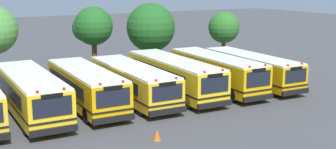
{
  "coord_description": "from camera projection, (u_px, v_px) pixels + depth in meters",
  "views": [
    {
      "loc": [
        -12.79,
        -27.74,
        8.3
      ],
      "look_at": [
        2.88,
        0.0,
        1.6
      ],
      "focal_mm": 47.81,
      "sensor_mm": 36.0,
      "label": 1
    }
  ],
  "objects": [
    {
      "name": "school_bus_4",
      "position": [
        174.0,
        75.0,
        33.06
      ],
      "size": [
        2.76,
        10.93,
        2.77
      ],
      "rotation": [
        0.0,
        0.0,
        3.12
      ],
      "color": "yellow",
      "rests_on": "ground_plane"
    },
    {
      "name": "school_bus_6",
      "position": [
        251.0,
        68.0,
        36.09
      ],
      "size": [
        2.7,
        10.4,
        2.58
      ],
      "rotation": [
        0.0,
        0.0,
        3.11
      ],
      "color": "#EAA80C",
      "rests_on": "ground_plane"
    },
    {
      "name": "tree_3",
      "position": [
        151.0,
        28.0,
        42.89
      ],
      "size": [
        4.68,
        4.68,
        6.24
      ],
      "color": "#4C3823",
      "rests_on": "ground_plane"
    },
    {
      "name": "ground_plane",
      "position": [
        132.0,
        101.0,
        31.5
      ],
      "size": [
        160.0,
        160.0,
        0.0
      ],
      "primitive_type": "plane",
      "color": "#424244"
    },
    {
      "name": "school_bus_3",
      "position": [
        132.0,
        81.0,
        31.46
      ],
      "size": [
        2.75,
        10.69,
        2.58
      ],
      "rotation": [
        0.0,
        0.0,
        3.12
      ],
      "color": "yellow",
      "rests_on": "ground_plane"
    },
    {
      "name": "school_bus_1",
      "position": [
        31.0,
        93.0,
        27.89
      ],
      "size": [
        2.66,
        10.61,
        2.77
      ],
      "rotation": [
        0.0,
        0.0,
        3.14
      ],
      "color": "yellow",
      "rests_on": "ground_plane"
    },
    {
      "name": "school_bus_2",
      "position": [
        86.0,
        86.0,
        29.71
      ],
      "size": [
        2.72,
        10.15,
        2.71
      ],
      "rotation": [
        0.0,
        0.0,
        3.13
      ],
      "color": "#EAA80C",
      "rests_on": "ground_plane"
    },
    {
      "name": "school_bus_5",
      "position": [
        216.0,
        71.0,
        34.38
      ],
      "size": [
        2.72,
        10.27,
        2.79
      ],
      "rotation": [
        0.0,
        0.0,
        3.12
      ],
      "color": "#EAA80C",
      "rests_on": "ground_plane"
    },
    {
      "name": "traffic_cone",
      "position": [
        157.0,
        135.0,
        23.68
      ],
      "size": [
        0.43,
        0.43,
        0.57
      ],
      "primitive_type": "cone",
      "color": "#EA5914",
      "rests_on": "ground_plane"
    },
    {
      "name": "tree_4",
      "position": [
        224.0,
        27.0,
        45.6
      ],
      "size": [
        3.2,
        3.2,
        5.23
      ],
      "color": "#4C3823",
      "rests_on": "ground_plane"
    },
    {
      "name": "tree_2",
      "position": [
        92.0,
        27.0,
        40.06
      ],
      "size": [
        3.57,
        3.48,
        6.07
      ],
      "color": "#4C3823",
      "rests_on": "ground_plane"
    }
  ]
}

